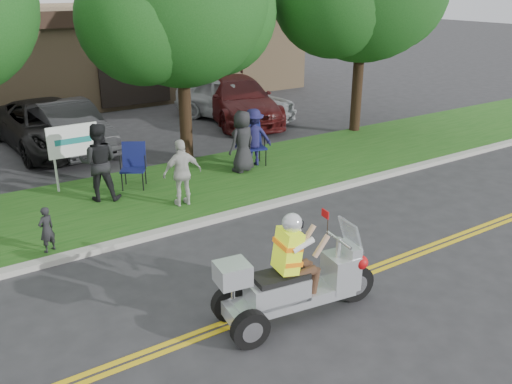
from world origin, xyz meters
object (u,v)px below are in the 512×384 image
spectator_adult_mid (99,162)px  parked_car_left (69,127)px  parked_car_right (238,100)px  spectator_adult_right (182,173)px  trike_scooter (293,283)px  parked_car_mid (50,126)px  parked_car_far_right (234,98)px  lawn_chair_b (252,141)px  lawn_chair_a (134,162)px

spectator_adult_mid → parked_car_left: 5.00m
spectator_adult_mid → parked_car_right: size_ratio=0.34×
spectator_adult_mid → spectator_adult_right: (1.50, -1.39, -0.15)m
trike_scooter → parked_car_mid: trike_scooter is taller
parked_car_mid → spectator_adult_right: bearing=-82.2°
parked_car_far_right → spectator_adult_right: bearing=-149.4°
parked_car_left → parked_car_mid: bearing=137.4°
spectator_adult_right → lawn_chair_b: bearing=-145.3°
trike_scooter → parked_car_right: bearing=69.9°
lawn_chair_b → parked_car_right: (2.59, 5.00, 0.05)m
spectator_adult_mid → spectator_adult_right: 2.05m
trike_scooter → parked_car_far_right: size_ratio=0.57×
spectator_adult_right → spectator_adult_mid: bearing=-37.4°
spectator_adult_right → parked_car_left: 6.40m
spectator_adult_right → parked_car_far_right: 8.85m
spectator_adult_right → parked_car_far_right: spectator_adult_right is taller
spectator_adult_mid → parked_car_left: size_ratio=0.41×
parked_car_mid → trike_scooter: bearing=-89.7°
trike_scooter → parked_car_far_right: (6.13, 11.88, 0.20)m
trike_scooter → spectator_adult_mid: 6.47m
lawn_chair_a → parked_car_right: bearing=69.2°
parked_car_left → parked_car_right: size_ratio=0.82×
spectator_adult_right → parked_car_right: bearing=-124.7°
trike_scooter → spectator_adult_right: 5.04m
lawn_chair_a → parked_car_left: size_ratio=0.25×
trike_scooter → lawn_chair_a: trike_scooter is taller
lawn_chair_a → lawn_chair_b: (3.54, -0.11, 0.02)m
parked_car_far_right → parked_car_left: bearing=164.4°
parked_car_left → parked_car_far_right: size_ratio=0.93×
lawn_chair_a → parked_car_mid: bearing=130.7°
spectator_adult_right → parked_car_left: spectator_adult_right is taller
parked_car_mid → parked_car_right: 7.00m
lawn_chair_b → parked_car_mid: bearing=143.9°
trike_scooter → lawn_chair_b: trike_scooter is taller
lawn_chair_b → trike_scooter: bearing=-105.6°
spectator_adult_mid → parked_car_far_right: size_ratio=0.38×
lawn_chair_b → parked_car_mid: parked_car_mid is taller
trike_scooter → lawn_chair_b: (3.61, 6.72, 0.12)m
trike_scooter → parked_car_right: (6.20, 11.72, 0.17)m
spectator_adult_mid → parked_car_mid: 5.37m
lawn_chair_a → spectator_adult_mid: size_ratio=0.60×
trike_scooter → spectator_adult_right: bearing=91.4°
parked_car_left → parked_car_mid: (-0.50, 0.41, 0.01)m
spectator_adult_mid → spectator_adult_right: bearing=164.1°
spectator_adult_right → parked_car_right: size_ratio=0.28×
lawn_chair_a → parked_car_far_right: 7.89m
lawn_chair_a → lawn_chair_b: 3.54m
lawn_chair_b → parked_car_left: (-3.91, 4.62, -0.01)m
trike_scooter → parked_car_mid: bearing=101.7°
parked_car_right → spectator_adult_right: bearing=-115.3°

